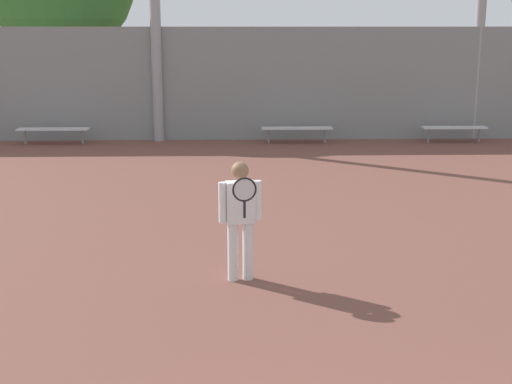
% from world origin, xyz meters
% --- Properties ---
extents(tennis_player, '(0.56, 0.45, 1.59)m').
position_xyz_m(tennis_player, '(-0.47, 5.61, 0.90)').
color(tennis_player, silver).
rests_on(tennis_player, ground_plane).
extents(bench_courtside_far, '(1.80, 0.40, 0.44)m').
position_xyz_m(bench_courtside_far, '(5.62, 16.49, 0.40)').
color(bench_courtside_far, silver).
rests_on(bench_courtside_far, ground_plane).
extents(bench_adjacent_court, '(1.99, 0.40, 0.44)m').
position_xyz_m(bench_adjacent_court, '(1.17, 16.49, 0.40)').
color(bench_adjacent_court, silver).
rests_on(bench_adjacent_court, ground_plane).
extents(bench_by_gate, '(1.98, 0.40, 0.44)m').
position_xyz_m(bench_by_gate, '(-5.62, 16.49, 0.40)').
color(bench_by_gate, silver).
rests_on(bench_by_gate, ground_plane).
extents(back_fence, '(25.46, 0.06, 3.19)m').
position_xyz_m(back_fence, '(0.00, 17.14, 1.60)').
color(back_fence, gray).
rests_on(back_fence, ground_plane).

